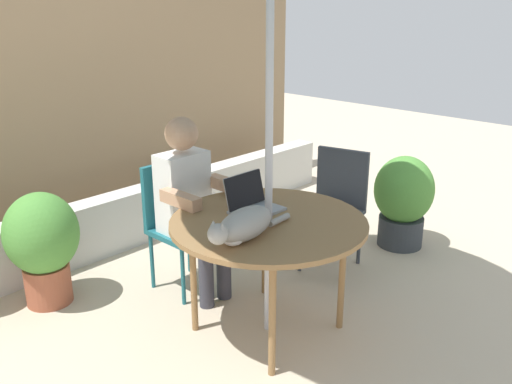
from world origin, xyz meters
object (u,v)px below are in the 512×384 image
Objects in this scene: patio_table at (268,228)px; potted_plant_corner at (403,198)px; chair_occupied at (176,215)px; chair_empty at (336,199)px; potted_plant_near_fence at (42,242)px; person_seated at (190,198)px; laptop at (251,200)px; cat at (243,226)px.

patio_table is 1.52× the size of potted_plant_corner.
potted_plant_corner is (1.68, 0.04, -0.27)m from patio_table.
potted_plant_corner is at bearing -26.10° from chair_occupied.
chair_empty is 0.69m from potted_plant_corner.
potted_plant_near_fence is at bearing 150.68° from chair_occupied.
patio_table is at bearing -90.00° from chair_occupied.
chair_empty is 0.72× the size of person_seated.
patio_table is at bearing -105.01° from laptop.
potted_plant_corner is (2.46, -1.26, -0.03)m from potted_plant_near_fence.
patio_table is 0.70m from person_seated.
chair_occupied is 1.04m from cat.
chair_occupied is 2.95× the size of laptop.
chair_occupied is at bearing -29.32° from potted_plant_near_fence.
chair_occupied reaches higher than patio_table.
potted_plant_corner is at bearing -5.48° from laptop.
patio_table is 1.77× the size of cat.
potted_plant_near_fence is 1.02× the size of potted_plant_corner.
potted_plant_near_fence is at bearing 142.57° from person_seated.
cat reaches higher than patio_table.
patio_table is at bearing -90.00° from person_seated.
cat is at bearing -107.66° from chair_occupied.
chair_occupied is (0.00, 0.86, -0.15)m from patio_table.
potted_plant_near_fence is 2.76m from potted_plant_corner.
cat is at bearing -166.14° from chair_empty.
cat reaches higher than chair_occupied.
laptop is at bearing 174.52° from potted_plant_corner.
person_seated reaches higher than potted_plant_corner.
chair_occupied is at bearing 90.00° from patio_table.
patio_table is 1.70m from potted_plant_corner.
chair_occupied is 0.89m from potted_plant_near_fence.
person_seated is (-1.03, 0.46, 0.17)m from chair_empty.
chair_empty is 1.40m from cat.
potted_plant_near_fence is (-0.77, 0.59, -0.25)m from person_seated.
person_seated is 0.86m from cat.
person_seated reaches higher than potted_plant_near_fence.
chair_empty is at bearing 162.70° from potted_plant_corner.
potted_plant_near_fence is (-0.83, 1.10, -0.35)m from laptop.
chair_empty is 2.95× the size of laptop.
chair_occupied is at bearing 90.00° from person_seated.
potted_plant_corner is (1.63, -0.16, -0.38)m from laptop.
laptop is at bearing -84.20° from person_seated.
person_seated is at bearing -37.43° from potted_plant_near_fence.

